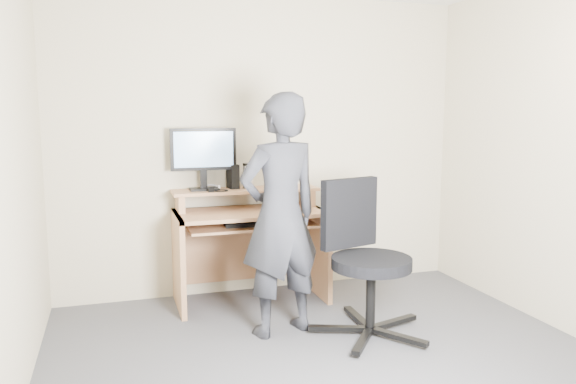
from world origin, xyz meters
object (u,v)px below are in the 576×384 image
desk (248,233)px  office_chair (363,253)px  person (280,216)px  monitor (203,153)px

desk → office_chair: size_ratio=1.15×
office_chair → person: 0.64m
desk → office_chair: (0.59, -0.95, 0.02)m
person → office_chair: bearing=149.5°
desk → office_chair: office_chair is taller
desk → monitor: size_ratio=2.28×
desk → person: (0.04, -0.79, 0.29)m
desk → office_chair: bearing=-57.8°
desk → person: 0.84m
office_chair → person: size_ratio=0.63×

